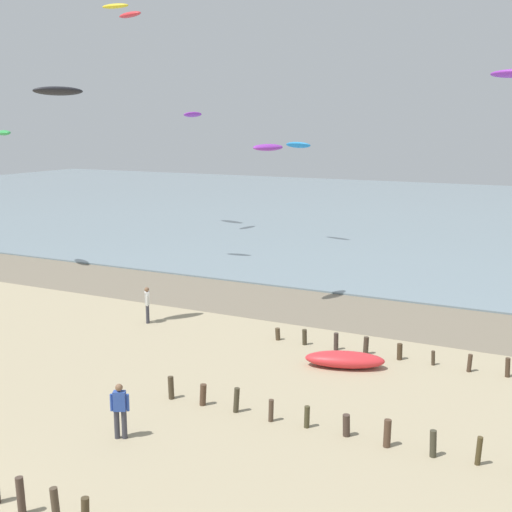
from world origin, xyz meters
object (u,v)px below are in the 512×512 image
Objects in this scene: kite_aloft_3 at (115,6)px; kite_aloft_12 at (58,91)px; person_nearest_camera at (120,409)px; kite_aloft_8 at (4,133)px; kite_aloft_0 at (193,114)px; kite_aloft_11 at (268,147)px; person_mid_beach at (147,304)px; kite_aloft_7 at (130,15)px; grounded_kite at (345,360)px; kite_aloft_1 at (298,145)px.

kite_aloft_12 is at bearing 112.29° from kite_aloft_3.
person_nearest_camera is 26.82m from kite_aloft_8.
kite_aloft_8 is (-2.95, -17.33, -1.29)m from kite_aloft_0.
person_nearest_camera is 0.82× the size of kite_aloft_12.
kite_aloft_3 is 0.89× the size of kite_aloft_11.
kite_aloft_7 reaches higher than person_mid_beach.
kite_aloft_11 is 10.24m from kite_aloft_12.
person_nearest_camera is at bearing 122.21° from kite_aloft_3.
kite_aloft_3 is at bearing 132.01° from person_mid_beach.
kite_aloft_0 is at bearing 116.70° from person_mid_beach.
kite_aloft_8 is (2.51, -16.58, -9.39)m from kite_aloft_7.
person_nearest_camera is 0.78× the size of kite_aloft_0.
kite_aloft_11 is at bearing -2.72° from kite_aloft_12.
kite_aloft_0 is (-21.69, 24.32, 9.58)m from grounded_kite.
kite_aloft_3 is at bearing 76.58° from kite_aloft_1.
grounded_kite is at bearing 131.35° from kite_aloft_1.
kite_aloft_8 reaches higher than kite_aloft_11.
kite_aloft_7 reaches higher than kite_aloft_12.
kite_aloft_12 reaches higher than grounded_kite.
kite_aloft_3 is 0.91× the size of kite_aloft_8.
grounded_kite is at bearing -130.79° from kite_aloft_0.
kite_aloft_8 is (-14.50, 5.66, 7.68)m from person_mid_beach.
kite_aloft_11 is (-2.38, 15.18, 7.09)m from person_nearest_camera.
kite_aloft_7 is 28.47m from kite_aloft_11.
kite_aloft_1 is 17.65m from kite_aloft_11.
kite_aloft_8 reaches higher than person_mid_beach.
kite_aloft_11 is 0.98× the size of kite_aloft_12.
kite_aloft_1 is at bearing 103.70° from person_nearest_camera.
person_mid_beach is at bearing -16.39° from kite_aloft_11.
kite_aloft_1 is at bearing -99.08° from kite_aloft_8.
person_nearest_camera and person_mid_beach have the same top height.
kite_aloft_3 is 15.46m from kite_aloft_7.
kite_aloft_8 is at bearing 158.69° from person_mid_beach.
grounded_kite is at bearing 64.17° from person_nearest_camera.
person_mid_beach is at bearing -172.74° from kite_aloft_8.
kite_aloft_8 is at bearing -73.02° from kite_aloft_11.
person_mid_beach is 0.82× the size of kite_aloft_12.
person_mid_beach is at bearing 145.81° from kite_aloft_7.
kite_aloft_3 is (-6.76, -12.73, 8.56)m from kite_aloft_1.
kite_aloft_3 reaches higher than kite_aloft_1.
kite_aloft_1 is (-1.75, 22.18, 6.64)m from person_mid_beach.
person_nearest_camera is 33.57m from kite_aloft_1.
kite_aloft_0 is at bearing 54.56° from kite_aloft_12.
kite_aloft_3 is 10.34m from kite_aloft_8.
kite_aloft_1 is 20.90m from kite_aloft_8.
kite_aloft_8 is at bearing 90.85° from kite_aloft_12.
kite_aloft_12 is (14.63, -24.73, -7.48)m from kite_aloft_7.
kite_aloft_3 is at bearing 142.00° from kite_aloft_7.
kite_aloft_0 is 17.62m from kite_aloft_8.
kite_aloft_0 is (-11.56, 22.98, 8.97)m from person_mid_beach.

